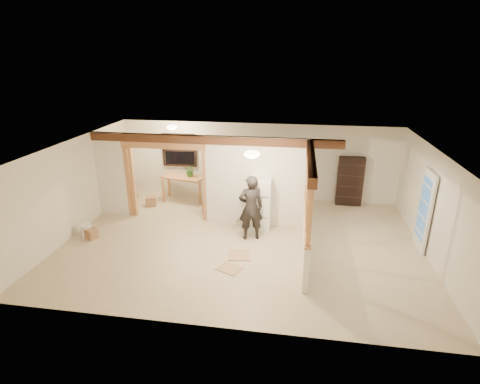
% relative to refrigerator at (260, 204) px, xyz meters
% --- Properties ---
extents(floor, '(9.00, 6.50, 0.01)m').
position_rel_refrigerator_xyz_m(floor, '(-0.37, -0.85, -0.73)').
color(floor, '#C2B190').
rests_on(floor, ground).
extents(ceiling, '(9.00, 6.50, 0.01)m').
position_rel_refrigerator_xyz_m(ceiling, '(-0.37, -0.85, 1.78)').
color(ceiling, white).
extents(wall_back, '(9.00, 0.01, 2.50)m').
position_rel_refrigerator_xyz_m(wall_back, '(-0.37, 2.40, 0.53)').
color(wall_back, silver).
rests_on(wall_back, floor).
extents(wall_front, '(9.00, 0.01, 2.50)m').
position_rel_refrigerator_xyz_m(wall_front, '(-0.37, -4.10, 0.53)').
color(wall_front, silver).
rests_on(wall_front, floor).
extents(wall_left, '(0.01, 6.50, 2.50)m').
position_rel_refrigerator_xyz_m(wall_left, '(-4.87, -0.85, 0.53)').
color(wall_left, silver).
rests_on(wall_left, floor).
extents(wall_right, '(0.01, 6.50, 2.50)m').
position_rel_refrigerator_xyz_m(wall_right, '(4.13, -0.85, 0.53)').
color(wall_right, silver).
rests_on(wall_right, floor).
extents(partition_left_stub, '(0.90, 0.12, 2.50)m').
position_rel_refrigerator_xyz_m(partition_left_stub, '(-4.42, 0.35, 0.53)').
color(partition_left_stub, silver).
rests_on(partition_left_stub, floor).
extents(partition_center, '(2.80, 0.12, 2.50)m').
position_rel_refrigerator_xyz_m(partition_center, '(-0.17, 0.35, 0.53)').
color(partition_center, silver).
rests_on(partition_center, floor).
extents(doorway_frame, '(2.46, 0.14, 2.20)m').
position_rel_refrigerator_xyz_m(doorway_frame, '(-2.77, 0.35, 0.38)').
color(doorway_frame, tan).
rests_on(doorway_frame, floor).
extents(header_beam_back, '(7.00, 0.18, 0.22)m').
position_rel_refrigerator_xyz_m(header_beam_back, '(-1.37, 0.35, 1.66)').
color(header_beam_back, '#58321E').
rests_on(header_beam_back, ceiling).
extents(header_beam_right, '(0.18, 3.30, 0.22)m').
position_rel_refrigerator_xyz_m(header_beam_right, '(1.23, -1.25, 1.66)').
color(header_beam_right, '#58321E').
rests_on(header_beam_right, ceiling).
extents(pony_wall, '(0.12, 3.20, 1.00)m').
position_rel_refrigerator_xyz_m(pony_wall, '(1.23, -1.25, -0.22)').
color(pony_wall, silver).
rests_on(pony_wall, floor).
extents(stud_partition, '(0.14, 3.20, 1.32)m').
position_rel_refrigerator_xyz_m(stud_partition, '(1.23, -1.25, 0.94)').
color(stud_partition, tan).
rests_on(stud_partition, pony_wall).
extents(window_back, '(1.12, 0.10, 1.10)m').
position_rel_refrigerator_xyz_m(window_back, '(-2.97, 2.32, 0.83)').
color(window_back, black).
rests_on(window_back, wall_back).
extents(french_door, '(0.12, 0.86, 2.00)m').
position_rel_refrigerator_xyz_m(french_door, '(4.05, -0.45, 0.28)').
color(french_door, white).
rests_on(french_door, floor).
extents(ceiling_dome_main, '(0.36, 0.36, 0.16)m').
position_rel_refrigerator_xyz_m(ceiling_dome_main, '(-0.07, -1.35, 1.76)').
color(ceiling_dome_main, '#FFEABF').
rests_on(ceiling_dome_main, ceiling).
extents(ceiling_dome_util, '(0.32, 0.32, 0.14)m').
position_rel_refrigerator_xyz_m(ceiling_dome_util, '(-2.87, 1.45, 1.76)').
color(ceiling_dome_util, '#FFEABF').
rests_on(ceiling_dome_util, ceiling).
extents(hanging_bulb, '(0.07, 0.07, 0.07)m').
position_rel_refrigerator_xyz_m(hanging_bulb, '(-2.37, 0.75, 1.46)').
color(hanging_bulb, '#FFD88C').
rests_on(hanging_bulb, ceiling).
extents(refrigerator, '(0.60, 0.58, 1.45)m').
position_rel_refrigerator_xyz_m(refrigerator, '(0.00, 0.00, 0.00)').
color(refrigerator, white).
rests_on(refrigerator, floor).
extents(woman, '(0.73, 0.58, 1.74)m').
position_rel_refrigerator_xyz_m(woman, '(-0.17, -0.61, 0.15)').
color(woman, black).
rests_on(woman, floor).
extents(work_table, '(1.44, 0.92, 0.84)m').
position_rel_refrigerator_xyz_m(work_table, '(-2.68, 1.74, -0.31)').
color(work_table, tan).
rests_on(work_table, floor).
extents(potted_plant, '(0.42, 0.38, 0.39)m').
position_rel_refrigerator_xyz_m(potted_plant, '(-2.45, 1.75, 0.31)').
color(potted_plant, '#31752D').
rests_on(potted_plant, work_table).
extents(shop_vac, '(0.49, 0.49, 0.62)m').
position_rel_refrigerator_xyz_m(shop_vac, '(-4.57, 1.71, -0.41)').
color(shop_vac, red).
rests_on(shop_vac, floor).
extents(bookshelf, '(0.79, 0.26, 1.58)m').
position_rel_refrigerator_xyz_m(bookshelf, '(2.62, 2.20, 0.06)').
color(bookshelf, black).
rests_on(bookshelf, floor).
extents(bucket, '(0.32, 0.32, 0.35)m').
position_rel_refrigerator_xyz_m(bucket, '(-4.48, -1.20, -0.55)').
color(bucket, white).
rests_on(bucket, floor).
extents(box_util_a, '(0.49, 0.46, 0.34)m').
position_rel_refrigerator_xyz_m(box_util_a, '(-1.57, 0.79, -0.56)').
color(box_util_a, '#9C6D4B').
rests_on(box_util_a, floor).
extents(box_util_b, '(0.40, 0.40, 0.30)m').
position_rel_refrigerator_xyz_m(box_util_b, '(-3.61, 1.14, -0.58)').
color(box_util_b, '#9C6D4B').
rests_on(box_util_b, floor).
extents(box_front, '(0.41, 0.38, 0.27)m').
position_rel_refrigerator_xyz_m(box_front, '(-4.34, -1.25, -0.59)').
color(box_front, '#9C6D4B').
rests_on(box_front, floor).
extents(floor_panel_near, '(0.60, 0.60, 0.02)m').
position_rel_refrigerator_xyz_m(floor_panel_near, '(-0.32, -1.55, -0.72)').
color(floor_panel_near, tan).
rests_on(floor_panel_near, floor).
extents(floor_panel_far, '(0.65, 0.60, 0.02)m').
position_rel_refrigerator_xyz_m(floor_panel_far, '(-0.44, -2.17, -0.72)').
color(floor_panel_far, tan).
rests_on(floor_panel_far, floor).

